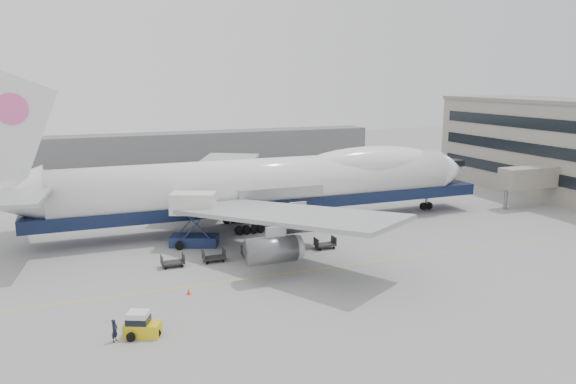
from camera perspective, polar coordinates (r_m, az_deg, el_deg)
name	(u,v)px	position (r m, az deg, el deg)	size (l,w,h in m)	color
ground	(301,252)	(62.60, 1.28, -6.09)	(260.00, 260.00, 0.00)	gray
apron_line	(324,268)	(57.40, 3.63, -7.76)	(60.00, 0.15, 0.01)	gold
hangar	(133,150)	(126.60, -15.45, 4.09)	(110.00, 8.00, 7.00)	slate
airliner	(269,183)	(72.32, -1.92, 0.90)	(67.00, 55.30, 19.98)	white
catering_truck	(194,216)	(64.89, -9.57, -2.44)	(5.97, 5.10, 6.19)	#1A274F
baggage_tug	(141,325)	(44.34, -14.73, -12.95)	(2.94, 2.35, 1.90)	gold
ground_worker	(115,331)	(43.97, -17.21, -13.29)	(0.62, 0.41, 1.71)	black
traffic_cone	(189,292)	(51.45, -10.07, -9.94)	(0.38, 0.38, 0.56)	#F04C0C
dolly_0	(173,262)	(58.79, -11.63, -6.97)	(2.30, 1.35, 1.30)	#2D2D30
dolly_1	(214,257)	(59.61, -7.55, -6.57)	(2.30, 1.35, 1.30)	#2D2D30
dolly_2	(253,252)	(60.72, -3.60, -6.15)	(2.30, 1.35, 1.30)	#2D2D30
dolly_3	(290,248)	(62.10, 0.18, -5.72)	(2.30, 1.35, 1.30)	#2D2D30
dolly_4	(325,244)	(63.75, 3.78, -5.29)	(2.30, 1.35, 1.30)	#2D2D30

